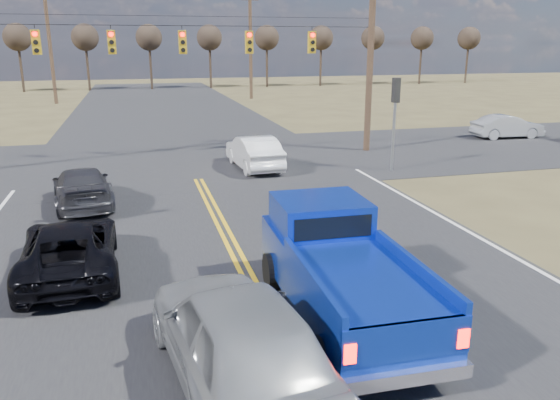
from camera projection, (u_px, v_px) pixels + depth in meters
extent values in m
plane|color=brown|center=(301.00, 382.00, 8.80)|extent=(160.00, 160.00, 0.00)
cube|color=#28282B|center=(213.00, 208.00, 18.09)|extent=(14.00, 120.00, 0.02)
cube|color=#28282B|center=(188.00, 160.00, 25.51)|extent=(120.00, 12.00, 0.02)
cylinder|color=#473323|center=(371.00, 49.00, 26.36)|extent=(0.32, 0.32, 10.00)
cylinder|color=black|center=(182.00, 26.00, 23.85)|extent=(18.00, 0.02, 0.02)
cylinder|color=black|center=(181.00, 16.00, 23.74)|extent=(18.00, 0.02, 0.02)
cube|color=#B28C14|center=(36.00, 42.00, 22.56)|extent=(0.34, 0.24, 1.00)
cylinder|color=#FF0C05|center=(35.00, 34.00, 22.34)|extent=(0.20, 0.06, 0.20)
cylinder|color=black|center=(36.00, 42.00, 22.43)|extent=(0.20, 0.06, 0.20)
cylinder|color=black|center=(37.00, 51.00, 22.52)|extent=(0.20, 0.06, 0.20)
cube|color=black|center=(34.00, 31.00, 22.28)|extent=(0.24, 0.14, 0.03)
cube|color=#B28C14|center=(112.00, 42.00, 23.30)|extent=(0.34, 0.24, 1.00)
cylinder|color=#FF0C05|center=(111.00, 34.00, 23.08)|extent=(0.20, 0.06, 0.20)
cylinder|color=black|center=(112.00, 42.00, 23.17)|extent=(0.20, 0.06, 0.20)
cylinder|color=black|center=(112.00, 50.00, 23.26)|extent=(0.20, 0.06, 0.20)
cube|color=black|center=(111.00, 31.00, 23.02)|extent=(0.24, 0.14, 0.03)
cube|color=#B28C14|center=(183.00, 42.00, 24.05)|extent=(0.34, 0.24, 1.00)
cylinder|color=#FF0C05|center=(182.00, 34.00, 23.82)|extent=(0.20, 0.06, 0.20)
cylinder|color=black|center=(183.00, 42.00, 23.92)|extent=(0.20, 0.06, 0.20)
cylinder|color=black|center=(183.00, 50.00, 24.01)|extent=(0.20, 0.06, 0.20)
cube|color=black|center=(182.00, 32.00, 23.77)|extent=(0.24, 0.14, 0.03)
cube|color=#B28C14|center=(249.00, 42.00, 24.79)|extent=(0.34, 0.24, 1.00)
cylinder|color=#FF0C05|center=(250.00, 35.00, 24.57)|extent=(0.20, 0.06, 0.20)
cylinder|color=black|center=(250.00, 42.00, 24.66)|extent=(0.20, 0.06, 0.20)
cylinder|color=black|center=(250.00, 50.00, 24.75)|extent=(0.20, 0.06, 0.20)
cube|color=black|center=(250.00, 32.00, 24.51)|extent=(0.24, 0.14, 0.03)
cube|color=#B28C14|center=(312.00, 42.00, 25.53)|extent=(0.34, 0.24, 1.00)
cylinder|color=#FF0C05|center=(313.00, 35.00, 25.31)|extent=(0.20, 0.06, 0.20)
cylinder|color=black|center=(313.00, 42.00, 25.40)|extent=(0.20, 0.06, 0.20)
cylinder|color=black|center=(313.00, 50.00, 25.49)|extent=(0.20, 0.06, 0.20)
cube|color=black|center=(313.00, 32.00, 25.25)|extent=(0.24, 0.14, 0.03)
cylinder|color=slate|center=(393.00, 134.00, 22.93)|extent=(0.12, 0.12, 3.20)
cube|color=black|center=(396.00, 90.00, 22.43)|extent=(0.24, 0.34, 1.00)
cylinder|color=#473323|center=(50.00, 46.00, 47.89)|extent=(0.32, 0.32, 10.00)
cylinder|color=#473323|center=(251.00, 46.00, 52.36)|extent=(0.32, 0.32, 10.00)
cube|color=#473323|center=(250.00, 0.00, 51.19)|extent=(1.60, 0.12, 0.12)
cylinder|color=#33261C|center=(21.00, 67.00, 60.27)|extent=(0.28, 0.28, 5.50)
sphere|color=#2D231C|center=(17.00, 37.00, 59.40)|extent=(3.00, 3.00, 3.00)
cylinder|color=#33261C|center=(88.00, 66.00, 62.01)|extent=(0.28, 0.28, 5.50)
sphere|color=#2D231C|center=(85.00, 37.00, 61.14)|extent=(3.00, 3.00, 3.00)
cylinder|color=#33261C|center=(151.00, 65.00, 63.74)|extent=(0.28, 0.28, 5.50)
sphere|color=#2D231C|center=(149.00, 37.00, 62.87)|extent=(3.00, 3.00, 3.00)
cylinder|color=#33261C|center=(210.00, 65.00, 65.48)|extent=(0.28, 0.28, 5.50)
sphere|color=#2D231C|center=(209.00, 38.00, 64.61)|extent=(3.00, 3.00, 3.00)
cylinder|color=#33261C|center=(267.00, 64.00, 67.22)|extent=(0.28, 0.28, 5.50)
sphere|color=#2D231C|center=(267.00, 38.00, 66.34)|extent=(3.00, 3.00, 3.00)
cylinder|color=#33261C|center=(321.00, 64.00, 68.95)|extent=(0.28, 0.28, 5.50)
sphere|color=#2D231C|center=(321.00, 38.00, 68.08)|extent=(3.00, 3.00, 3.00)
cylinder|color=#33261C|center=(372.00, 63.00, 70.69)|extent=(0.28, 0.28, 5.50)
sphere|color=#2D231C|center=(373.00, 38.00, 69.81)|extent=(3.00, 3.00, 3.00)
cylinder|color=#33261C|center=(420.00, 63.00, 72.42)|extent=(0.28, 0.28, 5.50)
sphere|color=#2D231C|center=(422.00, 38.00, 71.55)|extent=(3.00, 3.00, 3.00)
cylinder|color=#33261C|center=(467.00, 62.00, 74.16)|extent=(0.28, 0.28, 5.50)
sphere|color=#2D231C|center=(469.00, 38.00, 73.29)|extent=(3.00, 3.00, 3.00)
cylinder|color=black|center=(324.00, 360.00, 8.70)|extent=(0.34, 0.82, 0.81)
cylinder|color=black|center=(433.00, 345.00, 9.13)|extent=(0.34, 0.82, 0.81)
cylinder|color=black|center=(273.00, 271.00, 12.10)|extent=(0.34, 0.82, 0.81)
cylinder|color=black|center=(354.00, 263.00, 12.53)|extent=(0.34, 0.82, 0.81)
cube|color=#1030AE|center=(342.00, 279.00, 10.47)|extent=(2.15, 5.51, 1.01)
cube|color=#1030AE|center=(320.00, 215.00, 11.61)|extent=(1.91, 1.76, 0.73)
cube|color=black|center=(333.00, 227.00, 10.83)|extent=(1.62, 0.10, 0.45)
cube|color=#1030AE|center=(311.00, 276.00, 9.10)|extent=(0.18, 3.34, 0.20)
cube|color=#1030AE|center=(416.00, 266.00, 9.53)|extent=(0.18, 3.34, 0.20)
cube|color=#1030AE|center=(407.00, 341.00, 7.89)|extent=(2.02, 0.13, 0.61)
cube|color=silver|center=(407.00, 377.00, 7.98)|extent=(2.08, 0.23, 0.22)
cube|color=#FF0C05|center=(350.00, 354.00, 7.66)|extent=(0.18, 0.07, 0.30)
cube|color=#FF0C05|center=(463.00, 338.00, 8.06)|extent=(0.18, 0.07, 0.30)
imported|color=#94979B|center=(238.00, 336.00, 8.48)|extent=(2.70, 5.36, 1.75)
imported|color=black|center=(70.00, 248.00, 12.76)|extent=(2.33, 4.70, 1.28)
imported|color=white|center=(254.00, 152.00, 23.64)|extent=(1.79, 4.46, 1.44)
imported|color=#333237|center=(82.00, 187.00, 18.20)|extent=(2.37, 4.62, 1.28)
imported|color=#A3A7AB|center=(507.00, 127.00, 31.24)|extent=(1.64, 4.10, 1.33)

